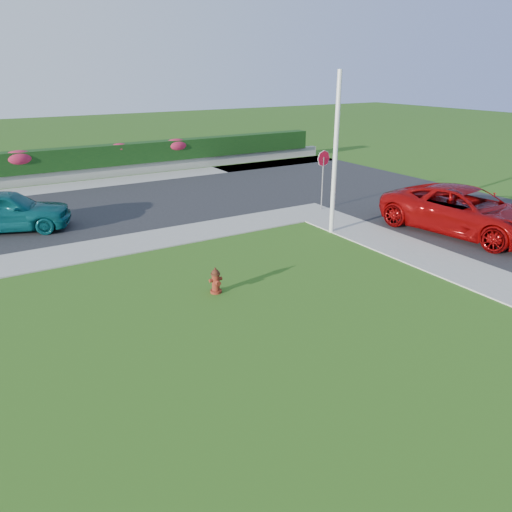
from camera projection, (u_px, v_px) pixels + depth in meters
ground at (302, 366)px, 9.94m from camera, size 120.00×120.00×0.00m
street_right at (495, 224)px, 18.96m from camera, size 8.00×32.00×0.04m
curb_corner at (310, 212)px, 20.53m from camera, size 2.00×2.00×0.04m
sidewalk_beyond at (58, 188)px, 24.65m from camera, size 34.00×2.00×0.04m
retaining_wall at (52, 177)px, 25.75m from camera, size 34.00×0.40×0.60m
hedge at (49, 160)px, 25.53m from camera, size 32.00×0.90×1.10m
fire_hydrant at (216, 281)px, 13.09m from camera, size 0.36×0.34×0.70m
suv_red at (465, 211)px, 17.57m from camera, size 3.63×6.22×1.63m
sedan_teal at (5, 211)px, 17.86m from camera, size 4.73×3.14×1.50m
utility_pole at (335, 155)px, 17.11m from camera, size 0.16×0.16×5.54m
stop_sign at (323, 166)px, 20.30m from camera, size 0.67×0.10×2.48m
flower_clump_d at (19, 158)px, 24.68m from camera, size 1.53×0.99×0.77m
flower_clump_e at (119, 148)px, 27.11m from camera, size 1.11×0.71×0.55m
flower_clump_f at (176, 145)px, 28.74m from camera, size 1.47×0.94×0.73m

